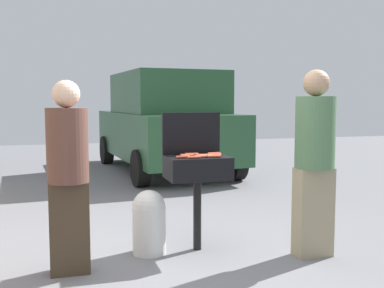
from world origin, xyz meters
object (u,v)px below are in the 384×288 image
Objects in this scene: hot_dog_0 at (187,155)px; parked_minivan at (164,122)px; hot_dog_2 at (206,156)px; hot_dog_13 at (215,155)px; person_right at (314,156)px; hot_dog_5 at (187,156)px; person_left at (68,170)px; bbq_grill at (197,171)px; hot_dog_7 at (214,153)px; hot_dog_10 at (183,157)px; hot_dog_11 at (192,155)px; hot_dog_1 at (214,156)px; hot_dog_4 at (201,156)px; propane_tank at (149,221)px; hot_dog_3 at (203,155)px; hot_dog_9 at (191,154)px; hot_dog_8 at (215,154)px; hot_dog_12 at (214,156)px; hot_dog_6 at (194,157)px.

parked_minivan is (0.91, 4.97, 0.08)m from hot_dog_0.
hot_dog_13 is (0.10, 0.03, 0.00)m from hot_dog_2.
person_right is 5.47m from parked_minivan.
hot_dog_5 is (-0.17, 0.04, 0.00)m from hot_dog_2.
hot_dog_5 is 1.14m from person_left.
hot_dog_0 is (-0.10, 0.02, 0.16)m from bbq_grill.
bbq_grill is 7.14× the size of hot_dog_2.
hot_dog_7 is 0.41m from hot_dog_10.
bbq_grill is at bearing -50.12° from hot_dog_11.
person_right is (0.87, -0.33, 0.01)m from hot_dog_1.
hot_dog_0 is at bearing 124.67° from hot_dog_4.
bbq_grill is at bearing 7.94° from person_left.
hot_dog_2 is 1.00× the size of hot_dog_5.
hot_dog_5 reaches higher than propane_tank.
bbq_grill is 0.17m from hot_dog_11.
hot_dog_3 is 1.00× the size of hot_dog_13.
hot_dog_4 is 1.00× the size of hot_dog_7.
bbq_grill is 7.14× the size of hot_dog_9.
parked_minivan is (0.62, 4.91, 0.08)m from hot_dog_7.
hot_dog_9 is 0.25m from hot_dog_10.
hot_dog_8 is 0.23m from hot_dog_9.
person_right is at bearing -26.71° from hot_dog_11.
bbq_grill is 5.06m from parked_minivan.
hot_dog_5 and hot_dog_13 have the same top height.
hot_dog_13 is at bearing 4.64° from person_left.
hot_dog_2 is at bearing -61.91° from hot_dog_9.
person_right is at bearing -22.39° from hot_dog_12.
hot_dog_13 is (0.25, 0.12, 0.00)m from hot_dog_6.
hot_dog_3 is 1.05m from person_right.
hot_dog_2 and hot_dog_12 have the same top height.
bbq_grill is 0.19m from hot_dog_5.
hot_dog_1 is at bearing 0.66° from person_left.
hot_dog_12 is at bearing -113.31° from hot_dog_13.
hot_dog_9 is (-0.16, 0.25, 0.00)m from hot_dog_1.
hot_dog_0 and hot_dog_12 have the same top height.
hot_dog_13 reaches higher than propane_tank.
hot_dog_13 reaches higher than bbq_grill.
hot_dog_9 is 1.18m from person_right.
parked_minivan is at bearing 80.18° from hot_dog_6.
hot_dog_3 is at bearing -146.14° from hot_dog_7.
hot_dog_6 is (-0.08, -0.16, 0.16)m from bbq_grill.
hot_dog_3 is 0.11m from hot_dog_11.
hot_dog_2 and hot_dog_10 have the same top height.
hot_dog_1 is 0.07× the size of person_right.
hot_dog_7 is at bearing 48.84° from hot_dog_2.
hot_dog_0 and hot_dog_5 have the same top height.
hot_dog_0 is at bearing 178.15° from hot_dog_8.
hot_dog_6 is (-0.13, -0.14, 0.00)m from hot_dog_3.
hot_dog_8 and hot_dog_13 have the same top height.
hot_dog_9 is at bearing 157.09° from hot_dog_8.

